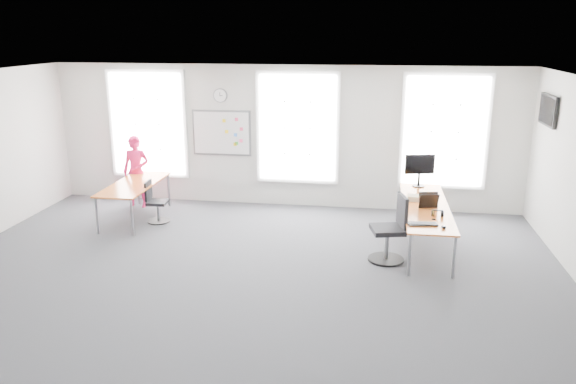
% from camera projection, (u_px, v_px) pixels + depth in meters
% --- Properties ---
extents(floor, '(10.00, 10.00, 0.00)m').
position_uv_depth(floor, '(242.00, 282.00, 8.51)').
color(floor, '#2B2C30').
rests_on(floor, ground).
extents(ceiling, '(10.00, 10.00, 0.00)m').
position_uv_depth(ceiling, '(237.00, 81.00, 7.68)').
color(ceiling, white).
rests_on(ceiling, ground).
extents(wall_back, '(10.00, 0.00, 10.00)m').
position_uv_depth(wall_back, '(284.00, 137.00, 11.89)').
color(wall_back, silver).
rests_on(wall_back, ground).
extents(wall_front, '(10.00, 0.00, 10.00)m').
position_uv_depth(wall_front, '(118.00, 325.00, 4.29)').
color(wall_front, silver).
rests_on(wall_front, ground).
extents(window_left, '(1.60, 0.06, 2.20)m').
position_uv_depth(window_left, '(148.00, 124.00, 12.24)').
color(window_left, white).
rests_on(window_left, wall_back).
extents(window_mid, '(1.60, 0.06, 2.20)m').
position_uv_depth(window_mid, '(298.00, 128.00, 11.76)').
color(window_mid, white).
rests_on(window_mid, wall_back).
extents(window_right, '(1.60, 0.06, 2.20)m').
position_uv_depth(window_right, '(445.00, 132.00, 11.33)').
color(window_right, white).
rests_on(window_right, wall_back).
extents(desk_right, '(0.78, 2.94, 0.72)m').
position_uv_depth(desk_right, '(426.00, 208.00, 9.84)').
color(desk_right, orange).
rests_on(desk_right, ground).
extents(desk_left, '(0.81, 2.03, 0.74)m').
position_uv_depth(desk_left, '(134.00, 186.00, 11.18)').
color(desk_left, orange).
rests_on(desk_left, ground).
extents(chair_right, '(0.61, 0.61, 1.12)m').
position_uv_depth(chair_right, '(391.00, 232.00, 9.17)').
color(chair_right, black).
rests_on(chair_right, ground).
extents(chair_left, '(0.44, 0.44, 0.83)m').
position_uv_depth(chair_left, '(155.00, 204.00, 11.09)').
color(chair_left, black).
rests_on(chair_left, ground).
extents(person, '(0.59, 0.41, 1.54)m').
position_uv_depth(person, '(136.00, 172.00, 11.96)').
color(person, '#CF1752').
rests_on(person, ground).
extents(whiteboard, '(1.20, 0.03, 0.90)m').
position_uv_depth(whiteboard, '(221.00, 133.00, 12.05)').
color(whiteboard, white).
rests_on(whiteboard, wall_back).
extents(wall_clock, '(0.30, 0.04, 0.30)m').
position_uv_depth(wall_clock, '(220.00, 95.00, 11.82)').
color(wall_clock, gray).
rests_on(wall_clock, wall_back).
extents(tv, '(0.06, 0.90, 0.55)m').
position_uv_depth(tv, '(548.00, 110.00, 10.00)').
color(tv, black).
rests_on(tv, wall_right).
extents(keyboard, '(0.48, 0.25, 0.02)m').
position_uv_depth(keyboard, '(423.00, 224.00, 8.85)').
color(keyboard, black).
rests_on(keyboard, desk_right).
extents(mouse, '(0.10, 0.13, 0.05)m').
position_uv_depth(mouse, '(444.00, 227.00, 8.68)').
color(mouse, black).
rests_on(mouse, desk_right).
extents(lens_cap, '(0.07, 0.07, 0.01)m').
position_uv_depth(lens_cap, '(434.00, 219.00, 9.10)').
color(lens_cap, black).
rests_on(lens_cap, desk_right).
extents(headphones, '(0.20, 0.10, 0.11)m').
position_uv_depth(headphones, '(437.00, 213.00, 9.25)').
color(headphones, black).
rests_on(headphones, desk_right).
extents(laptop_sleeve, '(0.35, 0.25, 0.27)m').
position_uv_depth(laptop_sleeve, '(429.00, 201.00, 9.65)').
color(laptop_sleeve, black).
rests_on(laptop_sleeve, desk_right).
extents(paper_stack, '(0.28, 0.21, 0.10)m').
position_uv_depth(paper_stack, '(416.00, 198.00, 10.10)').
color(paper_stack, beige).
rests_on(paper_stack, desk_right).
extents(monitor, '(0.58, 0.24, 0.65)m').
position_uv_depth(monitor, '(420.00, 167.00, 10.92)').
color(monitor, black).
rests_on(monitor, desk_right).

